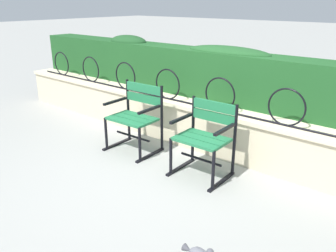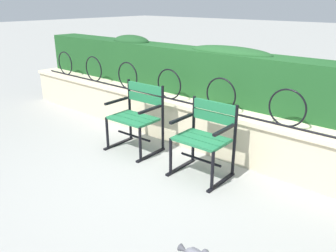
% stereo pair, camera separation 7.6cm
% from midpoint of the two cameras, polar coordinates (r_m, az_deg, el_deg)
% --- Properties ---
extents(ground_plane, '(60.00, 60.00, 0.00)m').
position_cam_midpoint_polar(ground_plane, '(3.95, -0.56, -7.94)').
color(ground_plane, '#9E9E99').
extents(stone_wall, '(7.74, 0.41, 0.59)m').
position_cam_midpoint_polar(stone_wall, '(4.50, 7.30, -0.32)').
color(stone_wall, beige).
rests_on(stone_wall, ground).
extents(iron_arch_fence, '(7.20, 0.02, 0.42)m').
position_cam_midpoint_polar(iron_arch_fence, '(4.40, 5.02, 5.76)').
color(iron_arch_fence, black).
rests_on(iron_arch_fence, stone_wall).
extents(hedge_row, '(7.59, 0.46, 0.75)m').
position_cam_midpoint_polar(hedge_row, '(4.66, 10.56, 8.37)').
color(hedge_row, '#1E5123').
rests_on(hedge_row, stone_wall).
extents(park_chair_left, '(0.65, 0.55, 0.87)m').
position_cam_midpoint_polar(park_chair_left, '(4.45, -4.67, 1.85)').
color(park_chair_left, '#237547').
rests_on(park_chair_left, ground).
extents(park_chair_right, '(0.61, 0.54, 0.83)m').
position_cam_midpoint_polar(park_chair_right, '(3.80, 6.79, -1.68)').
color(park_chair_right, '#237547').
rests_on(park_chair_right, ground).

